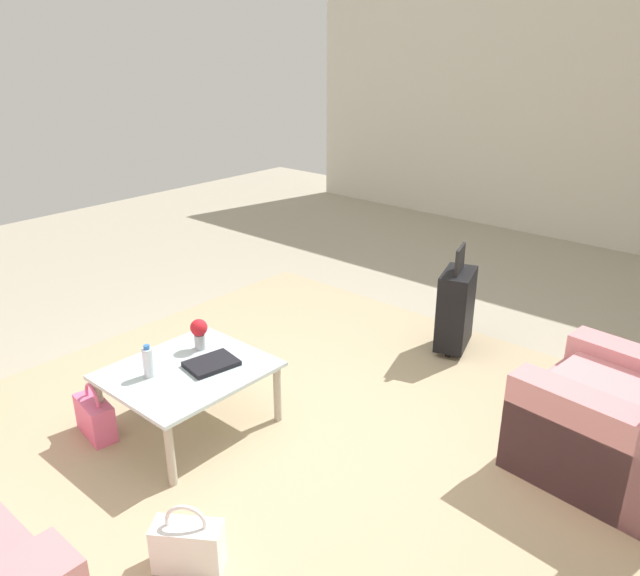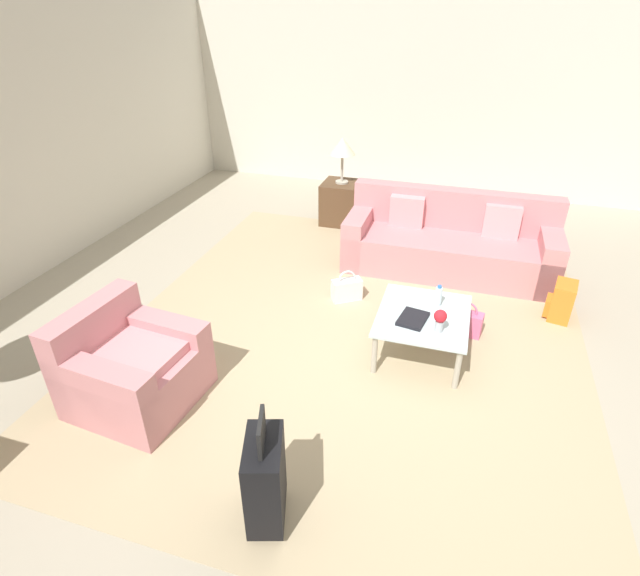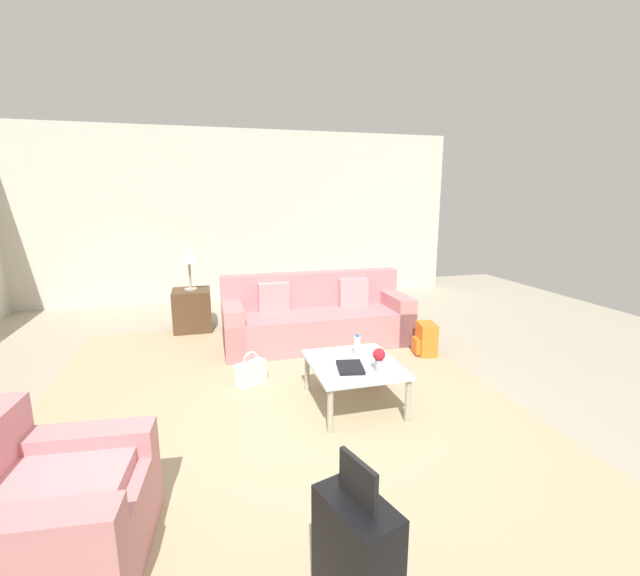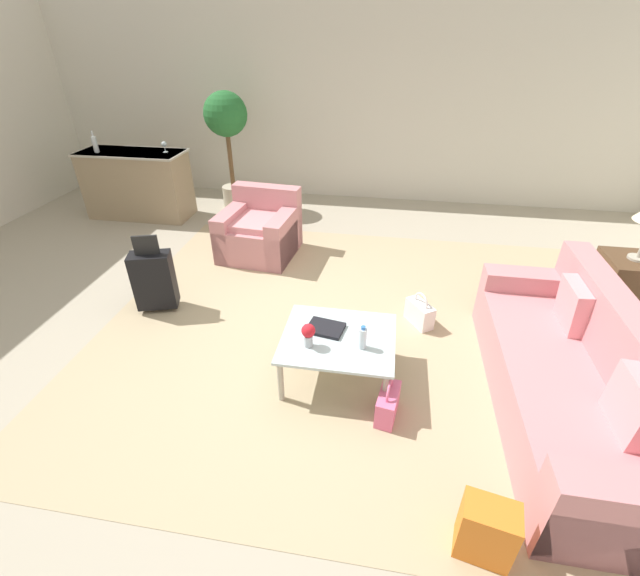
% 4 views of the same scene
% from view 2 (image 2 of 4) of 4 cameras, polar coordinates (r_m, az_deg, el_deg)
% --- Properties ---
extents(ground_plane, '(12.00, 12.00, 0.00)m').
position_cam_2_polar(ground_plane, '(4.52, 4.23, -9.12)').
color(ground_plane, '#A89E89').
extents(wall_right, '(0.12, 8.00, 3.10)m').
position_cam_2_polar(wall_right, '(8.61, 12.97, 20.82)').
color(wall_right, beige).
rests_on(wall_right, ground).
extents(area_rug, '(5.20, 4.40, 0.01)m').
position_cam_2_polar(area_rug, '(5.02, 3.59, -4.50)').
color(area_rug, tan).
rests_on(area_rug, ground).
extents(couch, '(0.86, 2.42, 0.92)m').
position_cam_2_polar(couch, '(6.17, 14.54, 4.87)').
color(couch, '#C67F84').
rests_on(couch, ground).
extents(armchair, '(0.97, 0.97, 0.82)m').
position_cam_2_polar(armchair, '(4.31, -20.95, -8.67)').
color(armchair, '#C67F84').
rests_on(armchair, ground).
extents(coffee_table, '(0.92, 0.80, 0.42)m').
position_cam_2_polar(coffee_table, '(4.57, 11.69, -3.50)').
color(coffee_table, silver).
rests_on(coffee_table, ground).
extents(water_bottle, '(0.06, 0.06, 0.20)m').
position_cam_2_polar(water_bottle, '(4.66, 13.38, -0.89)').
color(water_bottle, silver).
rests_on(water_bottle, coffee_table).
extents(coffee_table_book, '(0.33, 0.27, 0.03)m').
position_cam_2_polar(coffee_table_book, '(4.44, 10.57, -3.47)').
color(coffee_table_book, black).
rests_on(coffee_table_book, coffee_table).
extents(flower_vase, '(0.11, 0.11, 0.21)m').
position_cam_2_polar(flower_vase, '(4.29, 13.56, -3.44)').
color(flower_vase, '#B2B7BC').
rests_on(flower_vase, coffee_table).
extents(side_table, '(0.53, 0.53, 0.60)m').
position_cam_2_polar(side_table, '(7.30, 2.45, 9.71)').
color(side_table, '#513823').
rests_on(side_table, ground).
extents(table_lamp, '(0.36, 0.36, 0.63)m').
position_cam_2_polar(table_lamp, '(7.06, 2.59, 15.77)').
color(table_lamp, '#ADA899').
rests_on(table_lamp, side_table).
extents(suitcase_black, '(0.45, 0.33, 0.85)m').
position_cam_2_polar(suitcase_black, '(3.23, -6.28, -20.86)').
color(suitcase_black, black).
rests_on(suitcase_black, ground).
extents(handbag_white, '(0.30, 0.34, 0.36)m').
position_cam_2_polar(handbag_white, '(5.40, 3.07, -0.14)').
color(handbag_white, white).
rests_on(handbag_white, ground).
extents(handbag_pink, '(0.19, 0.34, 0.36)m').
position_cam_2_polar(handbag_pink, '(5.06, 16.27, -3.76)').
color(handbag_pink, pink).
rests_on(handbag_pink, ground).
extents(backpack_orange, '(0.33, 0.29, 0.40)m').
position_cam_2_polar(backpack_orange, '(5.62, 25.85, -1.40)').
color(backpack_orange, orange).
rests_on(backpack_orange, ground).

